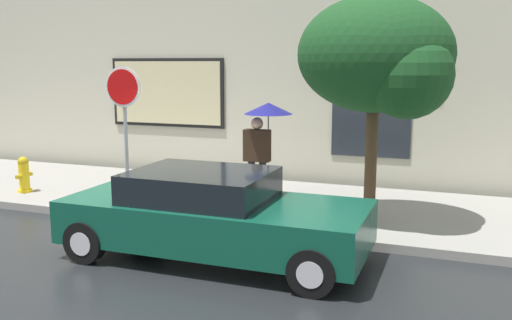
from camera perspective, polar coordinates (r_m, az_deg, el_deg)
The scene contains 8 objects.
ground_plane at distance 9.27m, azimuth -9.90°, elevation -8.76°, with size 60.00×60.00×0.00m, color black.
sidewalk at distance 11.82m, azimuth -2.56°, elevation -4.15°, with size 20.00×4.00×0.15m, color gray.
building_facade at distance 13.82m, azimuth 1.39°, elevation 12.14°, with size 20.00×0.67×7.00m.
parked_car at distance 8.49m, azimuth -4.47°, elevation -5.63°, with size 4.57×1.95×1.34m.
fire_hydrant at distance 13.18m, azimuth -22.62°, elevation -1.40°, with size 0.30×0.44×0.78m.
pedestrian_with_umbrella at distance 10.82m, azimuth 0.83°, elevation 3.51°, with size 0.96×0.94×2.04m.
street_tree at distance 9.80m, azimuth 12.67°, elevation 10.05°, with size 2.66×2.26×3.94m.
stop_sign at distance 10.86m, azimuth -13.33°, elevation 5.06°, with size 0.76×0.10×2.73m.
Camera 1 is at (4.50, -7.55, 2.94)m, focal length 39.16 mm.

